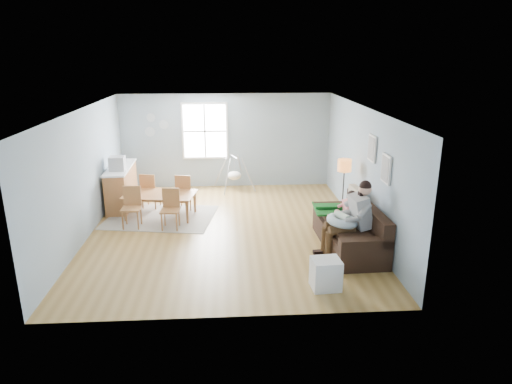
{
  "coord_description": "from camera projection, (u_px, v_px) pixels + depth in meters",
  "views": [
    {
      "loc": [
        0.03,
        -9.53,
        3.85
      ],
      "look_at": [
        0.62,
        -0.38,
        1.0
      ],
      "focal_mm": 32.0,
      "sensor_mm": 36.0,
      "label": 1
    }
  ],
  "objects": [
    {
      "name": "green_throw",
      "position": [
        338.0,
        209.0,
        9.86
      ],
      "size": [
        1.08,
        0.91,
        0.04
      ],
      "primitive_type": "cube",
      "rotation": [
        0.0,
        0.0,
        -0.06
      ],
      "color": "#166018",
      "rests_on": "sofa"
    },
    {
      "name": "wall_plates",
      "position": [
        155.0,
        125.0,
        12.86
      ],
      "size": [
        0.67,
        0.02,
        0.66
      ],
      "color": "#A8BAC9",
      "rests_on": "room"
    },
    {
      "name": "sofa",
      "position": [
        352.0,
        233.0,
        9.22
      ],
      "size": [
        1.05,
        2.3,
        0.92
      ],
      "color": "black",
      "rests_on": "room"
    },
    {
      "name": "window",
      "position": [
        205.0,
        131.0,
        13.0
      ],
      "size": [
        1.32,
        0.08,
        1.62
      ],
      "color": "silver",
      "rests_on": "room"
    },
    {
      "name": "pictures",
      "position": [
        379.0,
        158.0,
        8.85
      ],
      "size": [
        0.05,
        1.34,
        0.74
      ],
      "color": "silver",
      "rests_on": "room"
    },
    {
      "name": "chair_sw",
      "position": [
        132.0,
        204.0,
        10.31
      ],
      "size": [
        0.43,
        0.43,
        0.93
      ],
      "color": "olive",
      "rests_on": "rug"
    },
    {
      "name": "baby_swing",
      "position": [
        234.0,
        175.0,
        13.06
      ],
      "size": [
        1.21,
        1.22,
        0.98
      ],
      "color": "#A5A5AA",
      "rests_on": "room"
    },
    {
      "name": "chair_ne",
      "position": [
        184.0,
        190.0,
        11.39
      ],
      "size": [
        0.49,
        0.49,
        0.92
      ],
      "color": "olive",
      "rests_on": "rug"
    },
    {
      "name": "nursing_pillow",
      "position": [
        342.0,
        221.0,
        8.77
      ],
      "size": [
        0.7,
        0.68,
        0.25
      ],
      "primitive_type": "torus",
      "rotation": [
        0.0,
        0.14,
        0.12
      ],
      "color": "silver",
      "rests_on": "father"
    },
    {
      "name": "monitor",
      "position": [
        117.0,
        163.0,
        11.16
      ],
      "size": [
        0.37,
        0.35,
        0.34
      ],
      "color": "#A5A5AA",
      "rests_on": "counter"
    },
    {
      "name": "floor_lamp",
      "position": [
        344.0,
        171.0,
        10.29
      ],
      "size": [
        0.3,
        0.3,
        1.51
      ],
      "color": "black",
      "rests_on": "room"
    },
    {
      "name": "chair_se",
      "position": [
        171.0,
        206.0,
        10.22
      ],
      "size": [
        0.43,
        0.43,
        0.9
      ],
      "color": "olive",
      "rests_on": "rug"
    },
    {
      "name": "infant",
      "position": [
        341.0,
        216.0,
        8.78
      ],
      "size": [
        0.27,
        0.42,
        0.15
      ],
      "color": "silver",
      "rests_on": "nursing_pillow"
    },
    {
      "name": "storage_cube",
      "position": [
        325.0,
        274.0,
        7.66
      ],
      "size": [
        0.5,
        0.45,
        0.52
      ],
      "color": "white",
      "rests_on": "room"
    },
    {
      "name": "counter",
      "position": [
        122.0,
        186.0,
        11.69
      ],
      "size": [
        0.6,
        1.86,
        1.03
      ],
      "color": "brown",
      "rests_on": "room"
    },
    {
      "name": "dining_table",
      "position": [
        160.0,
        206.0,
        10.91
      ],
      "size": [
        1.79,
        1.19,
        0.58
      ],
      "primitive_type": "imported",
      "rotation": [
        0.0,
        0.0,
        -0.17
      ],
      "color": "brown",
      "rests_on": "rug"
    },
    {
      "name": "room",
      "position": [
        225.0,
        122.0,
        9.5
      ],
      "size": [
        8.4,
        9.4,
        3.9
      ],
      "color": "olive"
    },
    {
      "name": "father",
      "position": [
        351.0,
        216.0,
        8.76
      ],
      "size": [
        1.11,
        0.55,
        1.51
      ],
      "color": "gray",
      "rests_on": "sofa"
    },
    {
      "name": "chair_nw",
      "position": [
        149.0,
        189.0,
        11.47
      ],
      "size": [
        0.5,
        0.5,
        0.92
      ],
      "color": "olive",
      "rests_on": "rug"
    },
    {
      "name": "beige_pillow",
      "position": [
        356.0,
        200.0,
        9.66
      ],
      "size": [
        0.21,
        0.55,
        0.54
      ],
      "primitive_type": "cube",
      "rotation": [
        0.0,
        0.0,
        0.11
      ],
      "color": "tan",
      "rests_on": "sofa"
    },
    {
      "name": "rug",
      "position": [
        161.0,
        217.0,
        11.0
      ],
      "size": [
        2.76,
        2.27,
        0.01
      ],
      "primitive_type": "cube",
      "rotation": [
        0.0,
        0.0,
        -0.16
      ],
      "color": "#A19D93",
      "rests_on": "room"
    },
    {
      "name": "toddler",
      "position": [
        346.0,
        208.0,
        9.29
      ],
      "size": [
        0.6,
        0.32,
        0.91
      ],
      "color": "white",
      "rests_on": "sofa"
    }
  ]
}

